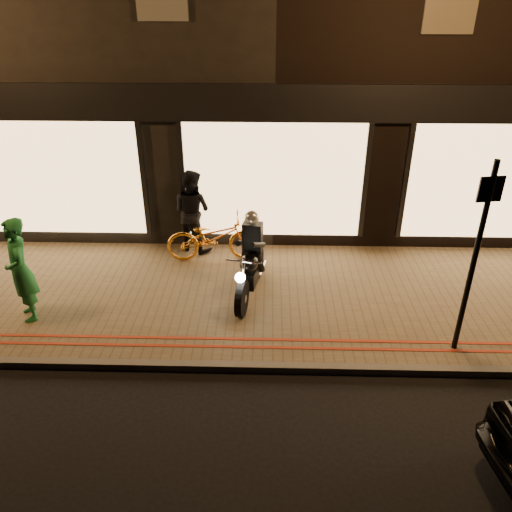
{
  "coord_description": "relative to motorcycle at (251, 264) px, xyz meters",
  "views": [
    {
      "loc": [
        -0.09,
        -5.73,
        5.01
      ],
      "look_at": [
        -0.29,
        1.64,
        1.1
      ],
      "focal_mm": 35.0,
      "sensor_mm": 36.0,
      "label": 1
    }
  ],
  "objects": [
    {
      "name": "kerb_stone",
      "position": [
        0.4,
        -1.97,
        -0.67
      ],
      "size": [
        50.0,
        0.14,
        0.12
      ],
      "primitive_type": "cube",
      "color": "#59544C",
      "rests_on": "ground"
    },
    {
      "name": "red_kerb_lines",
      "position": [
        0.4,
        -1.47,
        -0.61
      ],
      "size": [
        50.0,
        0.26,
        0.01
      ],
      "color": "maroon",
      "rests_on": "sidewalk"
    },
    {
      "name": "sidewalk",
      "position": [
        0.4,
        -0.02,
        -0.67
      ],
      "size": [
        50.0,
        4.0,
        0.12
      ],
      "primitive_type": "cube",
      "color": "brown",
      "rests_on": "ground"
    },
    {
      "name": "bicycle_gold",
      "position": [
        -0.8,
        1.3,
        -0.12
      ],
      "size": [
        1.94,
        0.85,
        0.99
      ],
      "primitive_type": "imported",
      "rotation": [
        0.0,
        0.0,
        1.68
      ],
      "color": "orange",
      "rests_on": "sidewalk"
    },
    {
      "name": "ground",
      "position": [
        0.4,
        -2.02,
        -0.73
      ],
      "size": [
        90.0,
        90.0,
        0.0
      ],
      "primitive_type": "plane",
      "color": "black",
      "rests_on": "ground"
    },
    {
      "name": "building_row",
      "position": [
        0.4,
        6.97,
        3.51
      ],
      "size": [
        48.0,
        10.11,
        8.5
      ],
      "color": "black",
      "rests_on": "ground"
    },
    {
      "name": "motorcycle",
      "position": [
        0.0,
        0.0,
        0.0
      ],
      "size": [
        0.68,
        1.93,
        1.59
      ],
      "rotation": [
        0.0,
        0.0,
        -0.18
      ],
      "color": "black",
      "rests_on": "sidewalk"
    },
    {
      "name": "person_dark",
      "position": [
        -1.28,
        1.78,
        0.26
      ],
      "size": [
        1.06,
        0.99,
        1.74
      ],
      "primitive_type": "imported",
      "rotation": [
        0.0,
        0.0,
        2.64
      ],
      "color": "black",
      "rests_on": "sidewalk"
    },
    {
      "name": "sign_post",
      "position": [
        3.22,
        -1.48,
        1.06
      ],
      "size": [
        0.35,
        0.09,
        3.0
      ],
      "rotation": [
        0.0,
        0.0,
        0.19
      ],
      "color": "black",
      "rests_on": "sidewalk"
    },
    {
      "name": "person_green",
      "position": [
        -3.71,
        -0.83,
        0.28
      ],
      "size": [
        0.71,
        0.78,
        1.79
      ],
      "primitive_type": "imported",
      "rotation": [
        0.0,
        0.0,
        -1.01
      ],
      "color": "#1E7436",
      "rests_on": "sidewalk"
    }
  ]
}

